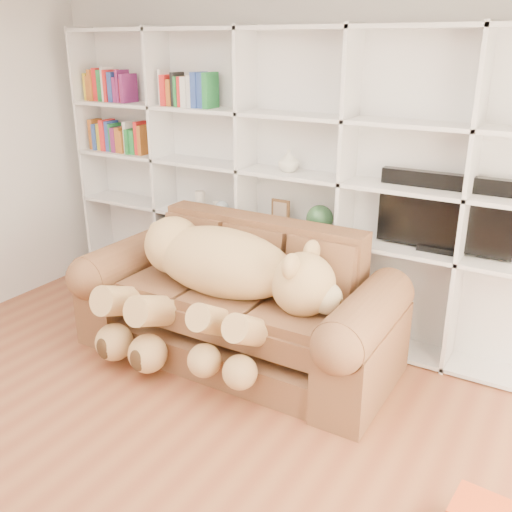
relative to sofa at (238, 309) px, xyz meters
The scene contains 13 objects.
floor 1.69m from the sofa, 86.12° to the right, with size 5.00×5.00×0.00m, color brown.
wall_back 1.30m from the sofa, 82.65° to the left, with size 5.00×0.02×2.70m, color white.
bookshelf 1.18m from the sofa, 100.10° to the left, with size 4.43×0.35×2.40m.
sofa is the anchor object (origin of this frame).
teddy_bear 0.37m from the sofa, 107.90° to the right, with size 1.69×0.95×0.98m.
throw_pillow 0.75m from the sofa, 165.66° to the left, with size 0.39×0.13×0.39m, color #510E19.
tv 1.66m from the sofa, 29.17° to the left, with size 0.95×0.18×0.56m.
picture_frame 0.89m from the sofa, 90.74° to the left, with size 0.16×0.03×0.20m, color brown.
green_vase 0.96m from the sofa, 62.88° to the left, with size 0.21×0.21×0.21m, color #2F5C35.
figurine_tall 1.20m from the sofa, 140.74° to the left, with size 0.09×0.09×0.18m, color silver.
figurine_short 1.07m from the sofa, 133.91° to the left, with size 0.06×0.06×0.11m, color silver.
snow_globe 1.04m from the sofa, 131.29° to the left, with size 0.12×0.12×0.12m, color silver.
shelf_vase 1.22m from the sofa, 85.22° to the left, with size 0.17×0.17×0.17m, color silver.
Camera 1 is at (2.00, -1.64, 2.28)m, focal length 40.00 mm.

